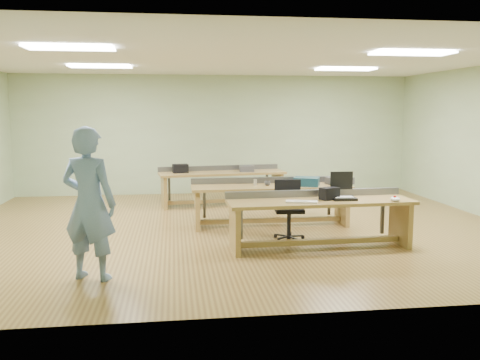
{
  "coord_description": "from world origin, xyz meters",
  "views": [
    {
      "loc": [
        -1.1,
        -8.94,
        2.1
      ],
      "look_at": [
        -0.01,
        -0.6,
        0.96
      ],
      "focal_mm": 38.0,
      "sensor_mm": 36.0,
      "label": 1
    }
  ],
  "objects_px": {
    "workbench_front": "(319,212)",
    "drinks_can": "(255,182)",
    "workbench_mid": "(271,196)",
    "laptop_base": "(344,198)",
    "task_chair": "(289,218)",
    "person": "(89,204)",
    "parts_bin_teal": "(307,182)",
    "parts_bin_grey": "(340,181)",
    "workbench_back": "(222,180)",
    "camera_bag": "(329,194)",
    "mug": "(267,183)"
  },
  "relations": [
    {
      "from": "task_chair",
      "to": "parts_bin_teal",
      "type": "xyz_separation_m",
      "value": [
        0.53,
        0.87,
        0.47
      ]
    },
    {
      "from": "task_chair",
      "to": "drinks_can",
      "type": "bearing_deg",
      "value": 116.06
    },
    {
      "from": "workbench_back",
      "to": "person",
      "type": "bearing_deg",
      "value": -120.32
    },
    {
      "from": "parts_bin_grey",
      "to": "drinks_can",
      "type": "height_order",
      "value": "parts_bin_grey"
    },
    {
      "from": "parts_bin_teal",
      "to": "drinks_can",
      "type": "distance_m",
      "value": 0.94
    },
    {
      "from": "laptop_base",
      "to": "task_chair",
      "type": "bearing_deg",
      "value": 140.64
    },
    {
      "from": "workbench_back",
      "to": "workbench_front",
      "type": "bearing_deg",
      "value": -80.13
    },
    {
      "from": "person",
      "to": "task_chair",
      "type": "height_order",
      "value": "person"
    },
    {
      "from": "laptop_base",
      "to": "parts_bin_teal",
      "type": "relative_size",
      "value": 0.8
    },
    {
      "from": "workbench_front",
      "to": "drinks_can",
      "type": "height_order",
      "value": "drinks_can"
    },
    {
      "from": "camera_bag",
      "to": "drinks_can",
      "type": "relative_size",
      "value": 2.47
    },
    {
      "from": "workbench_mid",
      "to": "task_chair",
      "type": "bearing_deg",
      "value": -83.66
    },
    {
      "from": "person",
      "to": "mug",
      "type": "relative_size",
      "value": 17.74
    },
    {
      "from": "person",
      "to": "parts_bin_teal",
      "type": "relative_size",
      "value": 4.34
    },
    {
      "from": "workbench_back",
      "to": "parts_bin_grey",
      "type": "bearing_deg",
      "value": -54.67
    },
    {
      "from": "parts_bin_teal",
      "to": "workbench_back",
      "type": "bearing_deg",
      "value": 119.48
    },
    {
      "from": "laptop_base",
      "to": "task_chair",
      "type": "distance_m",
      "value": 1.04
    },
    {
      "from": "workbench_back",
      "to": "laptop_base",
      "type": "bearing_deg",
      "value": -75.43
    },
    {
      "from": "workbench_front",
      "to": "parts_bin_grey",
      "type": "xyz_separation_m",
      "value": [
        0.85,
        1.61,
        0.26
      ]
    },
    {
      "from": "workbench_mid",
      "to": "task_chair",
      "type": "xyz_separation_m",
      "value": [
        0.1,
        -1.02,
        -0.2
      ]
    },
    {
      "from": "workbench_mid",
      "to": "person",
      "type": "xyz_separation_m",
      "value": [
        -2.81,
        -2.69,
        0.4
      ]
    },
    {
      "from": "laptop_base",
      "to": "camera_bag",
      "type": "relative_size",
      "value": 1.28
    },
    {
      "from": "camera_bag",
      "to": "parts_bin_grey",
      "type": "height_order",
      "value": "camera_bag"
    },
    {
      "from": "camera_bag",
      "to": "mug",
      "type": "height_order",
      "value": "camera_bag"
    },
    {
      "from": "workbench_front",
      "to": "mug",
      "type": "relative_size",
      "value": 26.55
    },
    {
      "from": "camera_bag",
      "to": "task_chair",
      "type": "relative_size",
      "value": 0.29
    },
    {
      "from": "drinks_can",
      "to": "camera_bag",
      "type": "bearing_deg",
      "value": -61.36
    },
    {
      "from": "laptop_base",
      "to": "camera_bag",
      "type": "xyz_separation_m",
      "value": [
        -0.22,
        0.04,
        0.08
      ]
    },
    {
      "from": "workbench_front",
      "to": "person",
      "type": "height_order",
      "value": "person"
    },
    {
      "from": "person",
      "to": "laptop_base",
      "type": "height_order",
      "value": "person"
    },
    {
      "from": "parts_bin_teal",
      "to": "parts_bin_grey",
      "type": "xyz_separation_m",
      "value": [
        0.67,
        0.15,
        -0.01
      ]
    },
    {
      "from": "workbench_mid",
      "to": "laptop_base",
      "type": "height_order",
      "value": "workbench_mid"
    },
    {
      "from": "parts_bin_teal",
      "to": "mug",
      "type": "distance_m",
      "value": 0.71
    },
    {
      "from": "workbench_back",
      "to": "parts_bin_teal",
      "type": "xyz_separation_m",
      "value": [
        1.33,
        -2.35,
        0.27
      ]
    },
    {
      "from": "camera_bag",
      "to": "drinks_can",
      "type": "distance_m",
      "value": 1.86
    },
    {
      "from": "camera_bag",
      "to": "laptop_base",
      "type": "bearing_deg",
      "value": -31.42
    },
    {
      "from": "workbench_front",
      "to": "camera_bag",
      "type": "height_order",
      "value": "camera_bag"
    },
    {
      "from": "workbench_back",
      "to": "drinks_can",
      "type": "distance_m",
      "value": 2.24
    },
    {
      "from": "workbench_back",
      "to": "camera_bag",
      "type": "relative_size",
      "value": 10.36
    },
    {
      "from": "camera_bag",
      "to": "workbench_back",
      "type": "bearing_deg",
      "value": 86.76
    },
    {
      "from": "mug",
      "to": "parts_bin_teal",
      "type": "bearing_deg",
      "value": -9.26
    },
    {
      "from": "workbench_front",
      "to": "laptop_base",
      "type": "relative_size",
      "value": 8.11
    },
    {
      "from": "workbench_mid",
      "to": "parts_bin_teal",
      "type": "distance_m",
      "value": 0.71
    },
    {
      "from": "person",
      "to": "parts_bin_grey",
      "type": "bearing_deg",
      "value": -126.16
    },
    {
      "from": "person",
      "to": "parts_bin_teal",
      "type": "height_order",
      "value": "person"
    },
    {
      "from": "workbench_back",
      "to": "parts_bin_grey",
      "type": "distance_m",
      "value": 2.99
    },
    {
      "from": "workbench_back",
      "to": "drinks_can",
      "type": "bearing_deg",
      "value": -86.38
    },
    {
      "from": "person",
      "to": "camera_bag",
      "type": "height_order",
      "value": "person"
    },
    {
      "from": "person",
      "to": "workbench_mid",
      "type": "bearing_deg",
      "value": -115.54
    },
    {
      "from": "laptop_base",
      "to": "workbench_front",
      "type": "bearing_deg",
      "value": 175.38
    }
  ]
}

